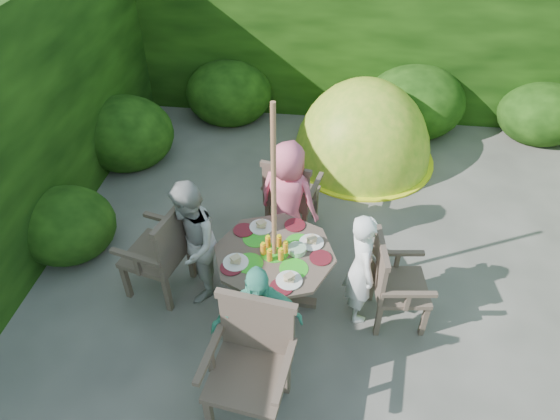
# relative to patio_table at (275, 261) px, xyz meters

# --- Properties ---
(ground) EXTENTS (60.00, 60.00, 0.00)m
(ground) POSITION_rel_patio_table_xyz_m (0.99, 0.28, -0.56)
(ground) COLOR #4C4944
(ground) RESTS_ON ground
(hedge_enclosure) EXTENTS (9.00, 9.00, 2.50)m
(hedge_enclosure) POSITION_rel_patio_table_xyz_m (0.99, 1.62, 0.69)
(hedge_enclosure) COLOR black
(hedge_enclosure) RESTS_ON ground
(patio_table) EXTENTS (1.19, 1.19, 0.80)m
(patio_table) POSITION_rel_patio_table_xyz_m (0.00, 0.00, 0.00)
(patio_table) COLOR #46382E
(patio_table) RESTS_ON ground
(parasol_pole) EXTENTS (0.05, 0.05, 2.20)m
(parasol_pole) POSITION_rel_patio_table_xyz_m (-0.00, -0.00, 0.54)
(parasol_pole) COLOR #955F3B
(parasol_pole) RESTS_ON ground
(garden_chair_right) EXTENTS (0.55, 0.60, 0.91)m
(garden_chair_right) POSITION_rel_patio_table_xyz_m (1.09, -0.05, -0.07)
(garden_chair_right) COLOR #46382E
(garden_chair_right) RESTS_ON ground
(garden_chair_left) EXTENTS (0.67, 0.72, 1.01)m
(garden_chair_left) POSITION_rel_patio_table_xyz_m (-1.10, 0.02, -0.02)
(garden_chair_left) COLOR #46382E
(garden_chair_left) RESTS_ON ground
(garden_chair_back) EXTENTS (0.66, 0.61, 0.94)m
(garden_chair_back) POSITION_rel_patio_table_xyz_m (0.02, 1.10, -0.06)
(garden_chair_back) COLOR #46382E
(garden_chair_back) RESTS_ON ground
(garden_chair_front) EXTENTS (0.70, 0.64, 1.06)m
(garden_chair_front) POSITION_rel_patio_table_xyz_m (-0.03, -1.09, 0.00)
(garden_chair_front) COLOR #46382E
(garden_chair_front) RESTS_ON ground
(child_right) EXTENTS (0.40, 0.50, 1.21)m
(child_right) POSITION_rel_patio_table_xyz_m (0.80, -0.03, 0.04)
(child_right) COLOR white
(child_right) RESTS_ON ground
(child_left) EXTENTS (0.65, 0.75, 1.33)m
(child_left) POSITION_rel_patio_table_xyz_m (-0.80, 0.03, 0.10)
(child_left) COLOR #A9A7A3
(child_left) RESTS_ON ground
(child_back) EXTENTS (0.75, 0.61, 1.33)m
(child_back) POSITION_rel_patio_table_xyz_m (0.02, 0.80, 0.11)
(child_back) COLOR #FF6988
(child_back) RESTS_ON ground
(child_front) EXTENTS (0.80, 0.49, 1.27)m
(child_front) POSITION_rel_patio_table_xyz_m (-0.03, -0.80, 0.07)
(child_front) COLOR #54C5A7
(child_front) RESTS_ON ground
(dome_tent) EXTENTS (2.36, 2.36, 2.27)m
(dome_tent) POSITION_rel_patio_table_xyz_m (0.83, 2.67, -0.56)
(dome_tent) COLOR #7DBA23
(dome_tent) RESTS_ON ground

